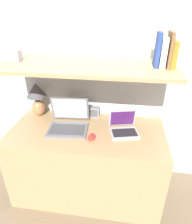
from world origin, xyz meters
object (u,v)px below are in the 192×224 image
object	(u,v)px
laptop_small	(124,128)
router_box	(94,112)
table_lamp	(37,96)
book_brown	(169,50)
book_orange	(173,54)
computer_mouse	(92,137)
shelf_gadget	(15,56)
book_blue	(158,50)
laptop_large	(69,122)
book_white	(163,52)

from	to	relation	value
laptop_small	router_box	xyz separation A→B (m)	(-0.29, 0.23, 0.01)
table_lamp	book_brown	world-z (taller)	book_brown
router_box	book_orange	world-z (taller)	book_orange
computer_mouse	router_box	xyz separation A→B (m)	(-0.04, 0.37, 0.03)
computer_mouse	router_box	bearing A→B (deg)	96.34
laptop_small	shelf_gadget	xyz separation A→B (m)	(-0.90, 0.05, 0.57)
computer_mouse	book_blue	xyz separation A→B (m)	(0.45, 0.19, 0.66)
shelf_gadget	table_lamp	bearing A→B (deg)	63.01
computer_mouse	book_blue	world-z (taller)	book_blue
computer_mouse	laptop_large	bearing A→B (deg)	148.26
computer_mouse	book_brown	world-z (taller)	book_brown
router_box	book_brown	bearing A→B (deg)	-17.03
book_orange	shelf_gadget	xyz separation A→B (m)	(-1.21, 0.00, -0.05)
book_blue	shelf_gadget	size ratio (longest dim) A/B	2.56
table_lamp	book_blue	world-z (taller)	book_blue
laptop_small	shelf_gadget	world-z (taller)	shelf_gadget
laptop_small	book_blue	xyz separation A→B (m)	(0.20, 0.05, 0.64)
table_lamp	shelf_gadget	distance (m)	0.43
shelf_gadget	book_brown	bearing A→B (deg)	0.00
book_white	shelf_gadget	distance (m)	1.14
laptop_small	router_box	size ratio (longest dim) A/B	2.58
router_box	book_blue	bearing A→B (deg)	-19.60
book_white	laptop_small	bearing A→B (deg)	-167.40
book_brown	laptop_small	bearing A→B (deg)	-169.16
table_lamp	shelf_gadget	world-z (taller)	shelf_gadget
book_white	book_blue	size ratio (longest dim) A/B	0.87
laptop_large	router_box	bearing A→B (deg)	50.32
table_lamp	book_blue	bearing A→B (deg)	-7.45
laptop_small	router_box	distance (m)	0.37
table_lamp	laptop_small	world-z (taller)	table_lamp
table_lamp	book_brown	xyz separation A→B (m)	(1.11, -0.13, 0.48)
laptop_small	book_blue	bearing A→B (deg)	15.08
book_brown	router_box	bearing A→B (deg)	162.97
laptop_small	book_brown	distance (m)	0.70
laptop_large	computer_mouse	bearing A→B (deg)	-31.74
laptop_large	shelf_gadget	size ratio (longest dim) A/B	3.84
laptop_small	book_orange	bearing A→B (deg)	9.68
laptop_large	laptop_small	distance (m)	0.48
table_lamp	laptop_small	xyz separation A→B (m)	(0.83, -0.19, -0.16)
book_brown	book_blue	xyz separation A→B (m)	(-0.08, 0.00, -0.00)
laptop_small	book_blue	distance (m)	0.67
computer_mouse	book_white	distance (m)	0.83
shelf_gadget	book_blue	bearing A→B (deg)	0.00
router_box	book_orange	xyz separation A→B (m)	(0.60, -0.17, 0.60)
laptop_large	router_box	world-z (taller)	laptop_large
laptop_small	shelf_gadget	bearing A→B (deg)	176.64
router_box	book_brown	world-z (taller)	book_brown
table_lamp	laptop_large	size ratio (longest dim) A/B	0.93
book_orange	book_blue	size ratio (longest dim) A/B	0.76
router_box	table_lamp	bearing A→B (deg)	-175.75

